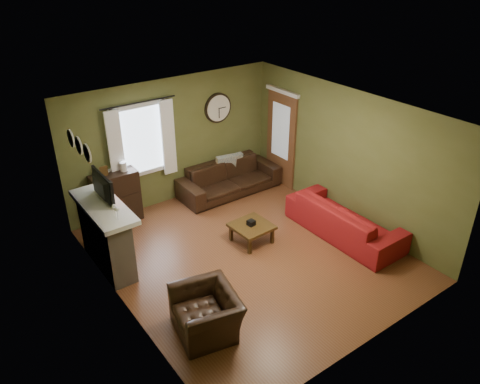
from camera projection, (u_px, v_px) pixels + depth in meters
floor at (249, 254)px, 8.28m from camera, size 4.60×5.20×0.00m
ceiling at (250, 114)px, 7.04m from camera, size 4.60×5.20×0.00m
wall_left at (117, 235)px, 6.47m from camera, size 0.00×5.20×2.60m
wall_right at (346, 156)px, 8.85m from camera, size 0.00×5.20×2.60m
wall_back at (173, 141)px, 9.51m from camera, size 4.60×0.00×2.60m
wall_front at (375, 269)px, 5.81m from camera, size 4.60×0.00×2.60m
fireplace at (106, 238)px, 7.75m from camera, size 0.40×1.40×1.10m
firebox at (119, 247)px, 7.96m from camera, size 0.04×0.60×0.55m
mantel at (103, 207)px, 7.48m from camera, size 0.58×1.60×0.08m
tv at (99, 191)px, 7.50m from camera, size 0.08×0.60×0.35m
tv_screen at (103, 187)px, 7.52m from camera, size 0.02×0.62×0.36m
medallion_left at (87, 153)px, 6.60m from camera, size 0.28×0.28×0.03m
medallion_mid at (79, 146)px, 6.85m from camera, size 0.28×0.28×0.03m
medallion_right at (71, 138)px, 7.10m from camera, size 0.28×0.28×0.03m
window_pane at (140, 140)px, 9.04m from camera, size 1.00×0.02×1.30m
curtain_rod at (139, 103)px, 8.61m from camera, size 0.03×0.03×1.50m
curtain_left at (116, 151)px, 8.71m from camera, size 0.28×0.04×1.55m
curtain_right at (168, 138)px, 9.28m from camera, size 0.28×0.04×1.55m
wall_clock at (218, 108)px, 9.81m from camera, size 0.64×0.06×0.64m
door at (281, 139)px, 10.27m from camera, size 0.05×0.90×2.10m
bookshelf at (116, 198)px, 9.01m from camera, size 0.88×0.37×1.05m
book at (105, 176)px, 8.88m from camera, size 0.19×0.23×0.02m
sofa_brown at (229, 178)px, 10.20m from camera, size 2.26×0.89×0.66m
pillow_left at (226, 165)px, 10.29m from camera, size 0.46×0.22×0.44m
pillow_right at (234, 162)px, 10.42m from camera, size 0.39×0.12×0.39m
sofa_red at (344, 219)px, 8.69m from camera, size 0.90×2.31×0.67m
armchair at (206, 313)px, 6.53m from camera, size 1.02×1.11×0.62m
coffee_table at (252, 233)px, 8.55m from camera, size 0.70×0.70×0.36m
tissue_box at (251, 223)px, 8.44m from camera, size 0.14×0.14×0.10m
wine_glass_a at (117, 213)px, 7.02m from camera, size 0.07×0.07×0.21m
wine_glass_b at (115, 211)px, 7.09m from camera, size 0.07×0.07×0.21m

